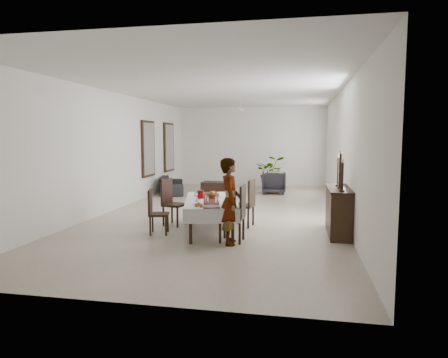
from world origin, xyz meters
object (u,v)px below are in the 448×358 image
dining_table_top (211,201)px  woman (230,201)px  sideboard_body (338,212)px  red_pitcher (201,194)px  sofa (172,185)px

dining_table_top → woman: woman is taller
dining_table_top → sideboard_body: sideboard_body is taller
red_pitcher → sofa: (-2.41, 5.33, -0.48)m
dining_table_top → sofa: dining_table_top is taller
dining_table_top → red_pitcher: (-0.25, 0.08, 0.12)m
dining_table_top → sideboard_body: bearing=-7.6°
red_pitcher → sofa: size_ratio=0.09×
woman → sofa: size_ratio=0.80×
dining_table_top → sideboard_body: 2.64m
sideboard_body → sofa: (-5.27, 5.14, -0.17)m
sideboard_body → sofa: size_ratio=0.77×
dining_table_top → sideboard_body: (2.62, 0.26, -0.18)m
red_pitcher → sideboard_body: size_ratio=0.12×
red_pitcher → sofa: red_pitcher is taller
woman → sideboard_body: (2.05, 1.18, -0.34)m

